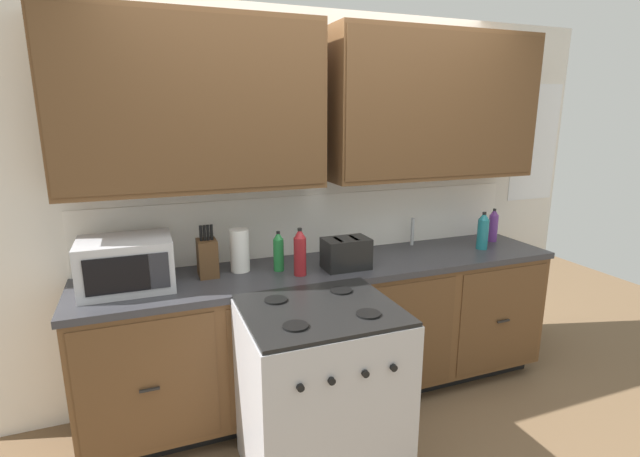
{
  "coord_description": "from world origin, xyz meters",
  "views": [
    {
      "loc": [
        -1.09,
        -2.32,
        1.86
      ],
      "look_at": [
        -0.09,
        0.27,
        1.18
      ],
      "focal_mm": 26.4,
      "sensor_mm": 36.0,
      "label": 1
    }
  ],
  "objects_px": {
    "bottle_violet": "(493,225)",
    "knife_block": "(207,257)",
    "toaster": "(346,253)",
    "stove_range": "(320,393)",
    "bottle_teal": "(483,231)",
    "microwave": "(126,264)",
    "paper_towel_roll": "(240,250)",
    "bottle_green": "(279,251)",
    "bottle_red": "(300,252)"
  },
  "relations": [
    {
      "from": "paper_towel_roll",
      "to": "microwave",
      "type": "bearing_deg",
      "value": -173.53
    },
    {
      "from": "knife_block",
      "to": "paper_towel_roll",
      "type": "bearing_deg",
      "value": 7.29
    },
    {
      "from": "bottle_red",
      "to": "stove_range",
      "type": "bearing_deg",
      "value": -97.78
    },
    {
      "from": "toaster",
      "to": "bottle_red",
      "type": "distance_m",
      "value": 0.31
    },
    {
      "from": "microwave",
      "to": "bottle_teal",
      "type": "height_order",
      "value": "microwave"
    },
    {
      "from": "microwave",
      "to": "paper_towel_roll",
      "type": "bearing_deg",
      "value": 6.47
    },
    {
      "from": "microwave",
      "to": "toaster",
      "type": "relative_size",
      "value": 1.71
    },
    {
      "from": "toaster",
      "to": "microwave",
      "type": "bearing_deg",
      "value": 174.85
    },
    {
      "from": "bottle_violet",
      "to": "knife_block",
      "type": "bearing_deg",
      "value": -179.3
    },
    {
      "from": "toaster",
      "to": "paper_towel_roll",
      "type": "xyz_separation_m",
      "value": [
        -0.62,
        0.18,
        0.03
      ]
    },
    {
      "from": "toaster",
      "to": "bottle_teal",
      "type": "distance_m",
      "value": 1.07
    },
    {
      "from": "microwave",
      "to": "bottle_violet",
      "type": "distance_m",
      "value": 2.53
    },
    {
      "from": "bottle_green",
      "to": "microwave",
      "type": "bearing_deg",
      "value": 179.61
    },
    {
      "from": "bottle_red",
      "to": "bottle_teal",
      "type": "xyz_separation_m",
      "value": [
        1.37,
        0.06,
        -0.01
      ]
    },
    {
      "from": "stove_range",
      "to": "bottle_violet",
      "type": "xyz_separation_m",
      "value": [
        1.65,
        0.72,
        0.58
      ]
    },
    {
      "from": "stove_range",
      "to": "bottle_red",
      "type": "bearing_deg",
      "value": 82.22
    },
    {
      "from": "microwave",
      "to": "bottle_green",
      "type": "bearing_deg",
      "value": -0.39
    },
    {
      "from": "bottle_violet",
      "to": "stove_range",
      "type": "bearing_deg",
      "value": -156.53
    },
    {
      "from": "knife_block",
      "to": "microwave",
      "type": "bearing_deg",
      "value": -173.9
    },
    {
      "from": "bottle_violet",
      "to": "bottle_green",
      "type": "relative_size",
      "value": 1.0
    },
    {
      "from": "bottle_red",
      "to": "bottle_green",
      "type": "bearing_deg",
      "value": 127.5
    },
    {
      "from": "paper_towel_roll",
      "to": "bottle_teal",
      "type": "height_order",
      "value": "bottle_teal"
    },
    {
      "from": "stove_range",
      "to": "paper_towel_roll",
      "type": "height_order",
      "value": "paper_towel_roll"
    },
    {
      "from": "knife_block",
      "to": "bottle_red",
      "type": "distance_m",
      "value": 0.54
    },
    {
      "from": "knife_block",
      "to": "bottle_red",
      "type": "relative_size",
      "value": 1.08
    },
    {
      "from": "knife_block",
      "to": "bottle_violet",
      "type": "distance_m",
      "value": 2.09
    },
    {
      "from": "stove_range",
      "to": "bottle_teal",
      "type": "distance_m",
      "value": 1.66
    },
    {
      "from": "bottle_teal",
      "to": "bottle_green",
      "type": "relative_size",
      "value": 1.07
    },
    {
      "from": "stove_range",
      "to": "bottle_violet",
      "type": "height_order",
      "value": "bottle_violet"
    },
    {
      "from": "toaster",
      "to": "bottle_violet",
      "type": "bearing_deg",
      "value": 8.23
    },
    {
      "from": "toaster",
      "to": "paper_towel_roll",
      "type": "distance_m",
      "value": 0.65
    },
    {
      "from": "knife_block",
      "to": "bottle_green",
      "type": "bearing_deg",
      "value": -7.21
    },
    {
      "from": "bottle_red",
      "to": "bottle_violet",
      "type": "xyz_separation_m",
      "value": [
        1.58,
        0.2,
        -0.02
      ]
    },
    {
      "from": "microwave",
      "to": "bottle_green",
      "type": "relative_size",
      "value": 1.95
    },
    {
      "from": "paper_towel_roll",
      "to": "bottle_red",
      "type": "distance_m",
      "value": 0.37
    },
    {
      "from": "toaster",
      "to": "knife_block",
      "type": "height_order",
      "value": "knife_block"
    },
    {
      "from": "knife_block",
      "to": "bottle_green",
      "type": "distance_m",
      "value": 0.42
    },
    {
      "from": "toaster",
      "to": "bottle_red",
      "type": "height_order",
      "value": "bottle_red"
    },
    {
      "from": "microwave",
      "to": "bottle_violet",
      "type": "height_order",
      "value": "microwave"
    },
    {
      "from": "paper_towel_roll",
      "to": "bottle_violet",
      "type": "relative_size",
      "value": 1.05
    },
    {
      "from": "paper_towel_roll",
      "to": "bottle_teal",
      "type": "relative_size",
      "value": 0.99
    },
    {
      "from": "toaster",
      "to": "bottle_red",
      "type": "bearing_deg",
      "value": -176.86
    },
    {
      "from": "stove_range",
      "to": "bottle_red",
      "type": "xyz_separation_m",
      "value": [
        0.07,
        0.52,
        0.6
      ]
    },
    {
      "from": "stove_range",
      "to": "bottle_teal",
      "type": "height_order",
      "value": "bottle_teal"
    },
    {
      "from": "toaster",
      "to": "bottle_violet",
      "type": "height_order",
      "value": "bottle_violet"
    },
    {
      "from": "knife_block",
      "to": "paper_towel_roll",
      "type": "distance_m",
      "value": 0.2
    },
    {
      "from": "toaster",
      "to": "knife_block",
      "type": "bearing_deg",
      "value": 168.92
    },
    {
      "from": "knife_block",
      "to": "bottle_violet",
      "type": "relative_size",
      "value": 1.26
    },
    {
      "from": "stove_range",
      "to": "paper_towel_roll",
      "type": "distance_m",
      "value": 0.96
    },
    {
      "from": "paper_towel_roll",
      "to": "bottle_green",
      "type": "relative_size",
      "value": 1.05
    }
  ]
}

